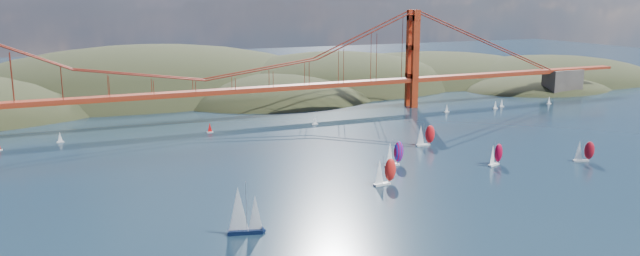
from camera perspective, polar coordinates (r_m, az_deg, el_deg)
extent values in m
ellipsoid|color=black|center=(434.55, -15.33, 1.04)|extent=(300.00, 180.00, 96.00)
ellipsoid|color=black|center=(439.11, 0.92, 2.04)|extent=(220.00, 140.00, 76.00)
ellipsoid|color=black|center=(392.22, -3.89, 1.54)|extent=(140.00, 110.00, 48.00)
ellipsoid|color=black|center=(499.16, 9.40, 3.41)|extent=(260.00, 160.00, 60.00)
ellipsoid|color=black|center=(520.38, 19.72, 3.37)|extent=(220.00, 150.00, 52.00)
ellipsoid|color=black|center=(460.41, 19.07, 2.90)|extent=(120.00, 90.00, 28.00)
cube|color=maroon|center=(314.52, -10.52, 3.27)|extent=(440.00, 7.00, 1.60)
cube|color=maroon|center=(314.70, -10.51, 3.05)|extent=(440.00, 7.00, 0.80)
cube|color=maroon|center=(359.69, 8.44, 6.26)|extent=(4.00, 8.50, 55.00)
cube|color=#4C443D|center=(433.17, 21.28, 3.94)|extent=(24.00, 12.00, 16.00)
cube|color=maroon|center=(440.78, 22.47, 5.02)|extent=(52.00, 7.00, 1.60)
cube|color=black|center=(170.94, -6.86, -9.40)|extent=(9.71, 4.95, 1.12)
cylinder|color=#99999E|center=(168.43, -6.76, -7.07)|extent=(0.14, 0.14, 13.50)
cone|color=white|center=(168.61, -7.49, -7.31)|extent=(6.41, 6.41, 11.88)
cone|color=white|center=(169.18, -5.95, -7.69)|extent=(4.58, 4.58, 9.45)
cube|color=silver|center=(212.16, 5.68, -5.13)|extent=(6.41, 2.57, 0.75)
cylinder|color=#99999E|center=(210.92, 5.78, -3.81)|extent=(0.09, 0.09, 9.35)
cone|color=white|center=(210.21, 5.46, -3.99)|extent=(3.93, 3.93, 8.23)
ellipsoid|color=red|center=(212.89, 6.44, -3.81)|extent=(4.69, 3.31, 7.85)
cube|color=white|center=(244.14, 15.58, -3.24)|extent=(5.77, 3.29, 0.67)
cylinder|color=#99999E|center=(243.25, 15.67, -2.21)|extent=(0.08, 0.08, 8.35)
cone|color=white|center=(242.29, 15.51, -2.35)|extent=(3.96, 3.96, 7.35)
ellipsoid|color=#A10123|center=(245.67, 16.01, -2.19)|extent=(4.48, 3.58, 7.01)
cube|color=white|center=(260.90, 22.73, -2.77)|extent=(5.74, 3.50, 0.67)
cylinder|color=#99999E|center=(259.98, 22.86, -1.81)|extent=(0.08, 0.08, 8.34)
cone|color=white|center=(259.54, 22.60, -1.91)|extent=(4.04, 4.04, 7.34)
ellipsoid|color=#AE0D1A|center=(261.26, 23.41, -1.89)|extent=(4.52, 3.71, 7.01)
cube|color=white|center=(269.38, 9.37, -1.53)|extent=(6.21, 2.14, 0.73)
cylinder|color=#99999E|center=(268.42, 9.47, -0.50)|extent=(0.09, 0.09, 9.15)
cone|color=white|center=(267.85, 9.20, -0.62)|extent=(3.65, 3.65, 8.05)
ellipsoid|color=red|center=(270.00, 10.03, -0.55)|extent=(4.45, 2.98, 7.69)
cube|color=silver|center=(235.77, 6.58, -3.40)|extent=(6.64, 3.36, 0.77)
cylinder|color=#99999E|center=(234.67, 6.67, -2.16)|extent=(0.10, 0.10, 9.60)
cone|color=white|center=(233.78, 6.41, -2.33)|extent=(4.38, 4.38, 8.45)
ellipsoid|color=#A2012A|center=(237.01, 7.21, -2.16)|extent=(5.05, 3.86, 8.06)
cube|color=silver|center=(294.24, -22.65, -1.19)|extent=(3.00, 1.00, 0.50)
cone|color=white|center=(293.75, -22.68, -0.74)|extent=(2.00, 2.00, 4.20)
cube|color=silver|center=(348.62, 11.50, 1.45)|extent=(3.00, 1.00, 0.50)
cone|color=white|center=(348.20, 11.52, 1.83)|extent=(2.00, 2.00, 4.20)
cube|color=silver|center=(366.16, 15.72, 1.74)|extent=(3.00, 1.00, 0.50)
cone|color=white|center=(365.77, 15.74, 2.10)|extent=(2.00, 2.00, 4.20)
cube|color=silver|center=(373.37, 16.26, 1.90)|extent=(3.00, 1.00, 0.50)
cone|color=white|center=(372.99, 16.28, 2.25)|extent=(2.00, 2.00, 4.20)
cube|color=silver|center=(392.58, 20.19, 2.11)|extent=(3.00, 1.00, 0.50)
cone|color=white|center=(392.21, 20.22, 2.45)|extent=(2.00, 2.00, 4.20)
cube|color=silver|center=(309.29, -0.47, 0.36)|extent=(3.00, 1.00, 0.50)
cone|color=white|center=(308.82, -0.47, 0.79)|extent=(2.00, 2.00, 4.20)
cube|color=silver|center=(295.76, -10.03, -0.37)|extent=(3.00, 1.00, 0.50)
cone|color=red|center=(295.27, -10.05, 0.08)|extent=(2.00, 2.00, 4.20)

